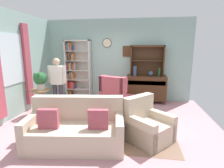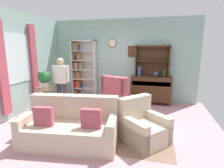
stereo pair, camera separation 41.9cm
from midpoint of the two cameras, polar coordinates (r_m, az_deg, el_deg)
ground_plane at (r=4.60m, az=-4.31°, el=-12.28°), size 5.40×4.60×0.02m
wall_back at (r=6.32m, az=-0.16°, el=7.59°), size 5.00×0.09×2.80m
wall_left at (r=5.40m, az=-31.71°, el=5.08°), size 0.16×4.20×2.80m
area_rug at (r=4.29m, az=-2.56°, el=-13.91°), size 2.74×2.06×0.01m
bookshelf at (r=6.56m, az=-13.19°, el=4.46°), size 0.90×0.30×2.10m
sideboard at (r=6.11m, az=8.92°, el=-1.20°), size 1.30×0.45×0.92m
sideboard_hutch at (r=6.07m, az=9.23°, el=8.74°), size 1.10×0.26×1.00m
vase_tall at (r=5.93m, az=5.32°, el=4.15°), size 0.11×0.11×0.33m
vase_round at (r=5.95m, az=10.32°, el=3.28°), size 0.15×0.15×0.17m
bottle_wine at (r=5.94m, az=12.86°, el=3.65°), size 0.07×0.07×0.27m
couch_floral at (r=3.63m, az=-14.80°, el=-13.93°), size 1.89×1.08×0.90m
armchair_floral at (r=3.72m, az=8.01°, el=-13.35°), size 1.08×1.08×0.88m
wingback_chair at (r=5.31m, az=-1.09°, el=-4.43°), size 1.02×1.03×1.05m
plant_stand at (r=5.44m, az=-23.76°, el=-4.46°), size 0.52×0.52×0.71m
potted_plant_large at (r=5.30m, az=-24.11°, el=1.26°), size 0.35×0.35×0.48m
potted_plant_small at (r=5.64m, az=-19.61°, el=-6.42°), size 0.21×0.21×0.29m
person_reading at (r=5.38m, az=-19.17°, el=0.87°), size 0.52×0.23×1.56m
coffee_table at (r=4.23m, az=-8.65°, el=-9.30°), size 0.80×0.50×0.42m
book_stack at (r=4.22m, az=-8.00°, el=-7.57°), size 0.18×0.16×0.11m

